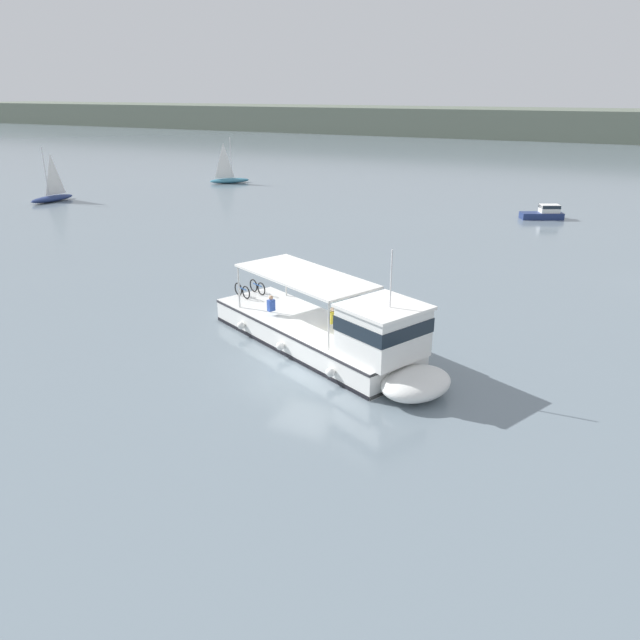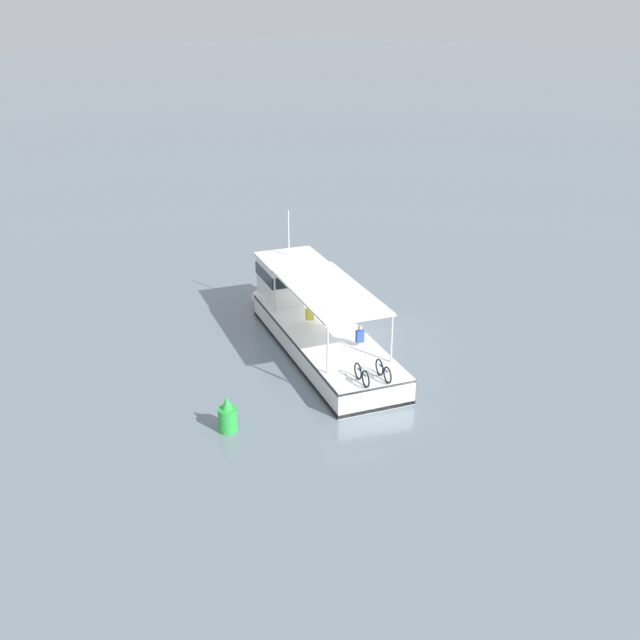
# 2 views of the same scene
# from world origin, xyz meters

# --- Properties ---
(ground_plane) EXTENTS (400.00, 400.00, 0.00)m
(ground_plane) POSITION_xyz_m (0.00, 0.00, 0.00)
(ground_plane) COLOR slate
(distant_shoreline) EXTENTS (400.00, 28.00, 6.44)m
(distant_shoreline) POSITION_xyz_m (0.00, 138.06, 3.22)
(distant_shoreline) COLOR #606B5B
(distant_shoreline) RESTS_ON ground
(ferry_main) EXTENTS (12.86, 8.02, 5.32)m
(ferry_main) POSITION_xyz_m (0.77, 1.38, 1.01)
(ferry_main) COLOR white
(ferry_main) RESTS_ON ground
(sailboat_far_left) EXTENTS (1.78, 4.90, 5.40)m
(sailboat_far_left) POSITION_xyz_m (-41.37, 23.26, 0.54)
(sailboat_far_left) COLOR navy
(sailboat_far_left) RESTS_ON ground
(sailboat_near_port) EXTENTS (4.39, 4.37, 5.40)m
(sailboat_near_port) POSITION_xyz_m (-32.65, 42.06, 0.54)
(sailboat_near_port) COLOR teal
(sailboat_near_port) RESTS_ON ground
(motorboat_horizon_west) EXTENTS (3.80, 2.78, 1.26)m
(motorboat_horizon_west) POSITION_xyz_m (4.72, 36.35, 0.54)
(motorboat_horizon_west) COLOR navy
(motorboat_horizon_west) RESTS_ON ground
(channel_buoy) EXTENTS (0.70, 0.70, 1.40)m
(channel_buoy) POSITION_xyz_m (-2.64, 9.05, 0.57)
(channel_buoy) COLOR green
(channel_buoy) RESTS_ON ground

